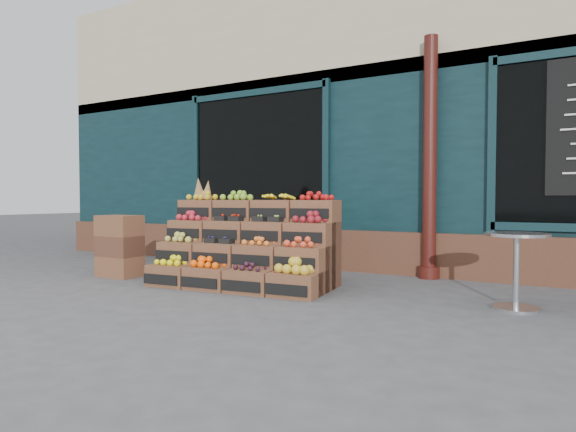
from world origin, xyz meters
The scene contains 6 objects.
ground centered at (0.00, 0.00, 0.00)m, with size 60.00×60.00×0.00m, color #4A4A4D.
shop_facade centered at (0.00, 5.11, 2.40)m, with size 12.00×6.24×4.80m.
crate_display centered at (-0.65, 0.47, 0.42)m, with size 2.24×1.24×1.35m.
spare_crates centered at (-2.52, 0.15, 0.42)m, with size 0.56×0.39×0.84m.
bistro_table centered at (2.35, 0.60, 0.46)m, with size 0.58×0.58×0.74m.
shopkeeper centered at (-1.59, 2.71, 0.88)m, with size 0.64×0.42×1.76m, color #1D6821.
Camera 1 is at (2.66, -4.44, 1.06)m, focal length 30.00 mm.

